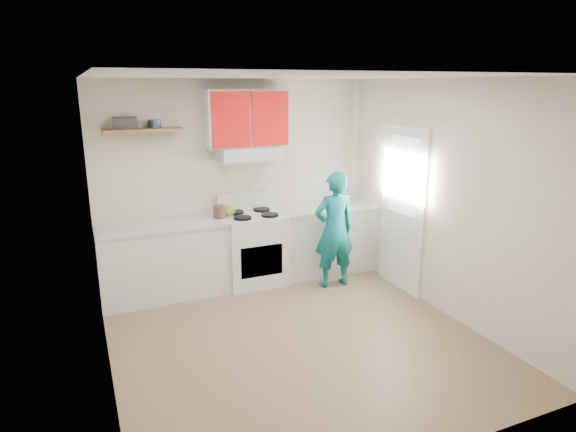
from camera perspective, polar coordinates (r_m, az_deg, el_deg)
name	(u,v)px	position (r m, az deg, el deg)	size (l,w,h in m)	color
floor	(296,338)	(5.25, 0.91, -13.85)	(3.80, 3.80, 0.00)	brown
ceiling	(297,76)	(4.60, 1.05, 15.82)	(3.60, 3.80, 0.04)	white
back_wall	(236,182)	(6.50, -5.97, 3.97)	(3.60, 0.04, 2.60)	beige
front_wall	(422,288)	(3.22, 15.20, -8.07)	(3.60, 0.04, 2.60)	beige
left_wall	(98,239)	(4.37, -21.10, -2.45)	(0.04, 3.80, 2.60)	beige
right_wall	(445,199)	(5.73, 17.63, 1.84)	(0.04, 3.80, 2.60)	beige
door	(403,209)	(6.30, 13.13, 0.75)	(0.05, 0.85, 2.05)	white
door_glass	(403,176)	(6.20, 13.16, 4.53)	(0.01, 0.55, 0.95)	white
counter_left	(164,261)	(6.21, -14.12, -5.07)	(1.52, 0.60, 0.90)	silver
counter_right	(323,239)	(6.86, 4.11, -2.71)	(1.32, 0.60, 0.90)	silver
stove	(253,249)	(6.44, -4.04, -3.81)	(0.76, 0.65, 0.92)	white
range_hood	(249,153)	(6.26, -4.58, 7.25)	(0.76, 0.44, 0.15)	silver
upper_cabinets	(246,118)	(6.27, -4.82, 11.16)	(1.02, 0.33, 0.70)	#B81410
shelf	(143,130)	(6.01, -16.37, 9.50)	(0.90, 0.30, 0.04)	brown
books	(125,123)	(5.96, -18.30, 10.14)	(0.26, 0.19, 0.14)	#363035
tin	(154,124)	(6.06, -15.16, 10.24)	(0.15, 0.15, 0.09)	#333D4C
kettle	(228,210)	(6.27, -6.90, 0.70)	(0.18, 0.18, 0.15)	olive
crock	(219,212)	(6.19, -7.95, 0.41)	(0.15, 0.15, 0.18)	#492D20
cutting_board	(311,208)	(6.68, 2.71, 0.90)	(0.29, 0.21, 0.02)	olive
silicone_mat	(345,204)	(6.95, 6.65, 1.34)	(0.28, 0.23, 0.01)	red
person	(334,230)	(6.28, 5.35, -1.60)	(0.55, 0.36, 1.50)	#0C6A6D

